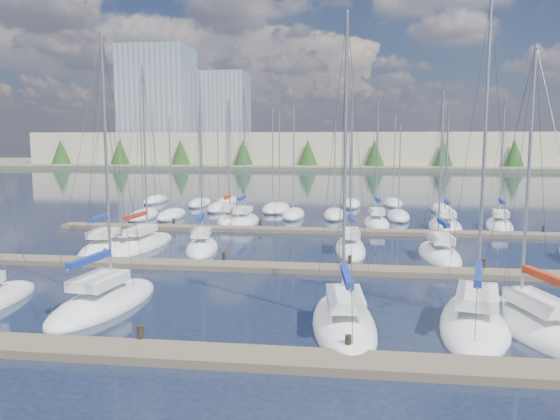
# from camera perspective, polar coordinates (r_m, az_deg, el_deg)

# --- Properties ---
(ground) EXTENTS (400.00, 400.00, 0.00)m
(ground) POSITION_cam_1_polar(r_m,az_deg,el_deg) (77.06, 4.47, 1.41)
(ground) COLOR #1E263C
(ground) RESTS_ON ground
(dock_near) EXTENTS (44.00, 1.93, 1.10)m
(dock_near) POSITION_cam_1_polar(r_m,az_deg,el_deg) (20.54, -4.53, -15.08)
(dock_near) COLOR #6B5E4C
(dock_near) RESTS_ON ground
(dock_mid) EXTENTS (44.00, 1.93, 1.10)m
(dock_mid) POSITION_cam_1_polar(r_m,az_deg,el_deg) (33.73, 0.45, -6.06)
(dock_mid) COLOR #6B5E4C
(dock_mid) RESTS_ON ground
(dock_far) EXTENTS (44.00, 1.93, 1.10)m
(dock_far) POSITION_cam_1_polar(r_m,az_deg,el_deg) (47.38, 2.53, -2.15)
(dock_far) COLOR #6B5E4C
(dock_far) RESTS_ON ground
(sailboat_f) EXTENTS (4.77, 9.14, 12.60)m
(sailboat_f) POSITION_cam_1_polar(r_m,az_deg,el_deg) (25.78, 24.66, -10.95)
(sailboat_f) COLOR white
(sailboat_f) RESTS_ON ground
(sailboat_q) EXTENTS (3.47, 8.33, 11.86)m
(sailboat_q) POSITION_cam_1_polar(r_m,az_deg,el_deg) (51.97, 16.87, -1.59)
(sailboat_q) COLOR white
(sailboat_q) RESTS_ON ground
(sailboat_e) EXTENTS (5.09, 9.84, 14.73)m
(sailboat_e) POSITION_cam_1_polar(r_m,az_deg,el_deg) (25.76, 19.81, -10.72)
(sailboat_e) COLOR white
(sailboat_e) RESTS_ON ground
(sailboat_r) EXTENTS (3.42, 8.04, 12.89)m
(sailboat_r) POSITION_cam_1_polar(r_m,az_deg,el_deg) (53.77, 21.95, -1.50)
(sailboat_r) COLOR white
(sailboat_r) RESTS_ON ground
(sailboat_n) EXTENTS (2.47, 6.94, 12.59)m
(sailboat_n) POSITION_cam_1_polar(r_m,az_deg,el_deg) (53.90, -5.34, -0.96)
(sailboat_n) COLOR white
(sailboat_n) RESTS_ON ground
(sailboat_l) EXTENTS (2.85, 7.89, 11.97)m
(sailboat_l) POSITION_cam_1_polar(r_m,az_deg,el_deg) (39.07, 16.30, -4.46)
(sailboat_l) COLOR white
(sailboat_l) RESTS_ON ground
(sailboat_h) EXTENTS (3.44, 7.75, 12.79)m
(sailboat_h) POSITION_cam_1_polar(r_m,az_deg,el_deg) (41.52, -17.73, -3.82)
(sailboat_h) COLOR white
(sailboat_h) RESTS_ON ground
(sailboat_j) EXTENTS (3.32, 6.73, 11.20)m
(sailboat_j) POSITION_cam_1_polar(r_m,az_deg,el_deg) (40.09, -8.16, -3.92)
(sailboat_j) COLOR white
(sailboat_j) RESTS_ON ground
(sailboat_c) EXTENTS (4.04, 8.54, 13.70)m
(sailboat_c) POSITION_cam_1_polar(r_m,az_deg,el_deg) (28.05, -17.89, -9.16)
(sailboat_c) COLOR white
(sailboat_c) RESTS_ON ground
(sailboat_k) EXTENTS (2.55, 8.05, 12.26)m
(sailboat_k) POSITION_cam_1_polar(r_m,az_deg,el_deg) (39.90, 7.35, -3.95)
(sailboat_k) COLOR white
(sailboat_k) RESTS_ON ground
(sailboat_i) EXTENTS (3.15, 8.78, 14.05)m
(sailboat_i) POSITION_cam_1_polar(r_m,az_deg,el_deg) (42.14, -14.08, -3.51)
(sailboat_i) COLOR white
(sailboat_i) RESTS_ON ground
(sailboat_o) EXTENTS (2.78, 7.25, 13.59)m
(sailboat_o) POSITION_cam_1_polar(r_m,az_deg,el_deg) (52.52, -3.82, -1.17)
(sailboat_o) COLOR white
(sailboat_o) RESTS_ON ground
(sailboat_p) EXTENTS (2.76, 7.16, 12.17)m
(sailboat_p) POSITION_cam_1_polar(r_m,az_deg,el_deg) (52.00, 10.03, -1.36)
(sailboat_p) COLOR white
(sailboat_p) RESTS_ON ground
(sailboat_d) EXTENTS (3.44, 8.82, 14.03)m
(sailboat_d) POSITION_cam_1_polar(r_m,az_deg,el_deg) (24.09, 6.69, -11.58)
(sailboat_d) COLOR white
(sailboat_d) RESTS_ON ground
(distant_boats) EXTENTS (36.93, 20.75, 13.30)m
(distant_boats) POSITION_cam_1_polar(r_m,az_deg,el_deg) (61.37, -0.39, 0.18)
(distant_boats) COLOR #9EA0A5
(distant_boats) RESTS_ON ground
(shoreline) EXTENTS (400.00, 60.00, 38.00)m
(shoreline) POSITION_cam_1_polar(r_m,az_deg,el_deg) (167.21, 1.57, 7.19)
(shoreline) COLOR #666B51
(shoreline) RESTS_ON ground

